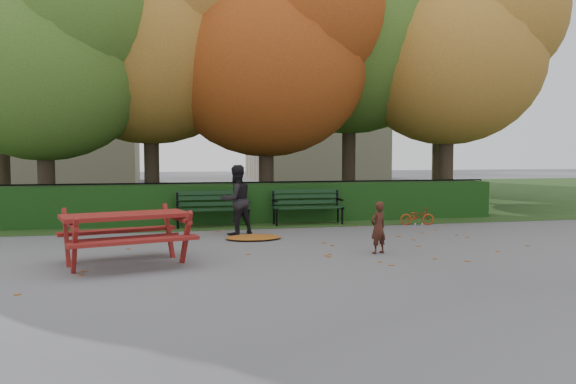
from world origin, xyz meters
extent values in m
plane|color=slate|center=(0.00, 0.00, 0.00)|extent=(90.00, 90.00, 0.00)
plane|color=#1D3413|center=(0.00, 14.00, 0.01)|extent=(90.00, 90.00, 0.00)
cube|color=#BDAF96|center=(-9.00, 26.00, 7.50)|extent=(10.00, 7.00, 15.00)
cube|color=#BDAF96|center=(8.00, 28.00, 6.00)|extent=(9.00, 6.00, 12.00)
cube|color=black|center=(0.00, 4.50, 0.50)|extent=(13.00, 0.90, 1.00)
cube|color=black|center=(0.00, 5.30, 0.08)|extent=(14.00, 0.04, 0.04)
cube|color=black|center=(0.00, 5.30, 1.00)|extent=(14.00, 0.04, 0.04)
cylinder|color=black|center=(-6.50, 5.30, 0.50)|extent=(0.03, 0.03, 1.00)
cylinder|color=black|center=(-3.00, 5.30, 0.50)|extent=(0.03, 0.03, 1.00)
cylinder|color=black|center=(0.00, 5.30, 0.50)|extent=(0.03, 0.03, 1.00)
cylinder|color=black|center=(3.00, 5.30, 0.50)|extent=(0.03, 0.03, 1.00)
cylinder|color=black|center=(6.50, 5.30, 0.50)|extent=(0.03, 0.03, 1.00)
cylinder|color=black|center=(-5.50, 5.80, 1.31)|extent=(0.44, 0.44, 2.62)
ellipsoid|color=#355419|center=(-5.50, 5.80, 4.12)|extent=(5.60, 5.60, 5.04)
sphere|color=#355419|center=(-4.52, 5.10, 5.38)|extent=(4.20, 4.20, 4.20)
cylinder|color=black|center=(-2.80, 7.00, 1.57)|extent=(0.44, 0.44, 3.15)
ellipsoid|color=brown|center=(-2.80, 7.00, 4.95)|extent=(6.40, 6.40, 5.76)
cylinder|color=black|center=(0.50, 6.20, 1.40)|extent=(0.44, 0.44, 2.80)
ellipsoid|color=maroon|center=(0.50, 6.20, 4.40)|extent=(6.00, 6.00, 5.40)
sphere|color=maroon|center=(1.55, 5.45, 5.75)|extent=(4.50, 4.50, 4.50)
cylinder|color=black|center=(3.50, 7.50, 1.75)|extent=(0.44, 0.44, 3.50)
ellipsoid|color=#355419|center=(3.50, 7.50, 5.50)|extent=(6.80, 6.80, 6.12)
cylinder|color=black|center=(6.20, 6.00, 1.49)|extent=(0.44, 0.44, 2.97)
ellipsoid|color=brown|center=(6.20, 6.00, 4.68)|extent=(5.80, 5.80, 5.22)
sphere|color=brown|center=(7.21, 5.28, 5.98)|extent=(4.35, 4.35, 4.35)
cylinder|color=black|center=(-7.50, 9.50, 1.66)|extent=(0.44, 0.44, 3.32)
cylinder|color=black|center=(8.00, 10.00, 1.57)|extent=(0.44, 0.44, 3.15)
ellipsoid|color=#355419|center=(8.00, 10.00, 4.95)|extent=(6.00, 6.00, 5.40)
sphere|color=#355419|center=(9.05, 9.25, 6.30)|extent=(4.50, 4.50, 4.50)
cube|color=black|center=(-1.30, 3.42, 0.44)|extent=(1.80, 0.12, 0.04)
cube|color=black|center=(-1.30, 3.60, 0.44)|extent=(1.80, 0.12, 0.04)
cube|color=black|center=(-1.30, 3.78, 0.44)|extent=(1.80, 0.12, 0.04)
cube|color=black|center=(-1.30, 3.87, 0.55)|extent=(1.80, 0.05, 0.10)
cube|color=black|center=(-1.30, 3.87, 0.70)|extent=(1.80, 0.05, 0.10)
cube|color=black|center=(-1.30, 3.87, 0.83)|extent=(1.80, 0.05, 0.10)
cube|color=black|center=(-2.15, 3.60, 0.42)|extent=(0.05, 0.55, 0.06)
cube|color=black|center=(-2.15, 3.87, 0.65)|extent=(0.05, 0.05, 0.41)
cylinder|color=black|center=(-2.15, 3.42, 0.22)|extent=(0.05, 0.05, 0.44)
cylinder|color=black|center=(-2.15, 3.78, 0.22)|extent=(0.05, 0.05, 0.44)
cube|color=black|center=(-2.15, 3.62, 0.62)|extent=(0.05, 0.45, 0.04)
cube|color=black|center=(-0.45, 3.60, 0.42)|extent=(0.05, 0.55, 0.06)
cube|color=black|center=(-0.45, 3.87, 0.65)|extent=(0.05, 0.05, 0.41)
cylinder|color=black|center=(-0.45, 3.42, 0.22)|extent=(0.05, 0.05, 0.44)
cylinder|color=black|center=(-0.45, 3.78, 0.22)|extent=(0.05, 0.05, 0.44)
cube|color=black|center=(-0.45, 3.62, 0.62)|extent=(0.05, 0.45, 0.04)
cube|color=black|center=(1.10, 3.42, 0.44)|extent=(1.80, 0.12, 0.04)
cube|color=black|center=(1.10, 3.60, 0.44)|extent=(1.80, 0.12, 0.04)
cube|color=black|center=(1.10, 3.78, 0.44)|extent=(1.80, 0.12, 0.04)
cube|color=black|center=(1.10, 3.87, 0.55)|extent=(1.80, 0.05, 0.10)
cube|color=black|center=(1.10, 3.87, 0.70)|extent=(1.80, 0.05, 0.10)
cube|color=black|center=(1.10, 3.87, 0.83)|extent=(1.80, 0.05, 0.10)
cube|color=black|center=(0.25, 3.60, 0.42)|extent=(0.05, 0.55, 0.06)
cube|color=black|center=(0.25, 3.87, 0.65)|extent=(0.05, 0.05, 0.41)
cylinder|color=black|center=(0.25, 3.42, 0.22)|extent=(0.05, 0.05, 0.44)
cylinder|color=black|center=(0.25, 3.78, 0.22)|extent=(0.05, 0.05, 0.44)
cube|color=black|center=(0.25, 3.62, 0.62)|extent=(0.05, 0.45, 0.04)
cube|color=black|center=(1.95, 3.60, 0.42)|extent=(0.05, 0.55, 0.06)
cube|color=black|center=(1.95, 3.87, 0.65)|extent=(0.05, 0.05, 0.41)
cylinder|color=black|center=(1.95, 3.42, 0.22)|extent=(0.05, 0.05, 0.44)
cylinder|color=black|center=(1.95, 3.78, 0.22)|extent=(0.05, 0.05, 0.44)
cube|color=black|center=(1.95, 3.62, 0.62)|extent=(0.05, 0.45, 0.04)
cube|color=maroon|center=(-3.09, -0.73, 0.80)|extent=(2.10, 1.31, 0.07)
cube|color=maroon|center=(-2.91, -1.35, 0.48)|extent=(1.96, 0.79, 0.05)
cube|color=maroon|center=(-3.26, -0.10, 0.48)|extent=(1.96, 0.79, 0.05)
cube|color=maroon|center=(-3.77, -1.43, 0.43)|extent=(0.21, 0.56, 0.95)
cube|color=maroon|center=(-4.03, -0.48, 0.43)|extent=(0.21, 0.56, 0.95)
cube|color=maroon|center=(-3.90, -0.95, 0.72)|extent=(0.46, 1.43, 0.07)
cube|color=maroon|center=(-2.14, -0.97, 0.43)|extent=(0.21, 0.56, 0.95)
cube|color=maroon|center=(-2.40, -0.03, 0.43)|extent=(0.21, 0.56, 0.95)
cube|color=maroon|center=(-2.27, -0.50, 0.72)|extent=(0.46, 1.43, 0.07)
cube|color=maroon|center=(-3.09, -0.73, 0.43)|extent=(1.69, 0.53, 0.07)
ellipsoid|color=brown|center=(-0.64, 1.50, 0.04)|extent=(1.26, 0.93, 0.08)
imported|color=#3B1B12|center=(1.30, -0.65, 0.47)|extent=(0.41, 0.34, 0.94)
imported|color=black|center=(-0.91, 2.23, 0.78)|extent=(0.93, 0.84, 1.55)
imported|color=#B02A10|center=(3.77, 2.91, 0.22)|extent=(0.89, 0.47, 0.44)
camera|label=1|loc=(-2.49, -10.10, 1.82)|focal=35.00mm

